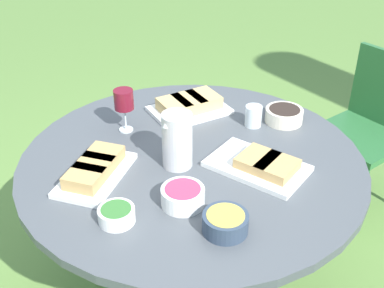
{
  "coord_description": "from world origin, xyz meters",
  "views": [
    {
      "loc": [
        1.09,
        1.15,
        1.81
      ],
      "look_at": [
        0.0,
        0.0,
        0.84
      ],
      "focal_mm": 45.0,
      "sensor_mm": 36.0,
      "label": 1
    }
  ],
  "objects_px": {
    "water_pitcher": "(177,140)",
    "dining_table": "(192,178)",
    "chair_near_right": "(371,121)",
    "wine_glass": "(124,101)"
  },
  "relations": [
    {
      "from": "dining_table",
      "to": "wine_glass",
      "type": "height_order",
      "value": "wine_glass"
    },
    {
      "from": "dining_table",
      "to": "chair_near_right",
      "type": "xyz_separation_m",
      "value": [
        -1.23,
        0.14,
        -0.15
      ]
    },
    {
      "from": "dining_table",
      "to": "water_pitcher",
      "type": "xyz_separation_m",
      "value": [
        0.08,
        0.0,
        0.21
      ]
    },
    {
      "from": "dining_table",
      "to": "chair_near_right",
      "type": "height_order",
      "value": "chair_near_right"
    },
    {
      "from": "dining_table",
      "to": "water_pitcher",
      "type": "bearing_deg",
      "value": 0.52
    },
    {
      "from": "water_pitcher",
      "to": "dining_table",
      "type": "bearing_deg",
      "value": -179.48
    },
    {
      "from": "dining_table",
      "to": "chair_near_right",
      "type": "bearing_deg",
      "value": 173.61
    },
    {
      "from": "wine_glass",
      "to": "chair_near_right",
      "type": "bearing_deg",
      "value": 159.44
    },
    {
      "from": "chair_near_right",
      "to": "wine_glass",
      "type": "relative_size",
      "value": 4.7
    },
    {
      "from": "dining_table",
      "to": "water_pitcher",
      "type": "distance_m",
      "value": 0.22
    }
  ]
}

